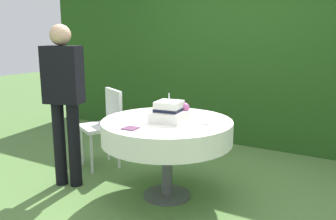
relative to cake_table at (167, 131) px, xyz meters
name	(u,v)px	position (x,y,z in m)	size (l,w,h in m)	color
ground_plane	(167,196)	(0.00, 0.00, -0.63)	(20.00, 20.00, 0.00)	#547A3D
foliage_hedge	(245,59)	(0.00, 2.09, 0.53)	(6.51, 0.44, 2.33)	#234C19
cake_table	(167,131)	(0.00, 0.00, 0.00)	(1.20, 1.20, 0.74)	#4C4C51
wedding_cake	(170,112)	(0.04, -0.01, 0.19)	(0.33, 0.33, 0.26)	white
serving_plate_near	(205,122)	(0.34, 0.08, 0.11)	(0.13, 0.13, 0.01)	white
serving_plate_far	(181,112)	(-0.04, 0.34, 0.11)	(0.13, 0.13, 0.01)	white
serving_plate_left	(117,118)	(-0.44, -0.17, 0.11)	(0.10, 0.10, 0.01)	white
serving_plate_right	(202,114)	(0.18, 0.36, 0.11)	(0.11, 0.11, 0.01)	white
napkin_stack	(131,128)	(-0.11, -0.41, 0.11)	(0.12, 0.12, 0.01)	#603856
garden_chair	(106,120)	(-1.02, 0.34, -0.09)	(0.54, 0.54, 0.89)	white
standing_person	(64,95)	(-0.99, -0.29, 0.30)	(0.41, 0.31, 1.60)	black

